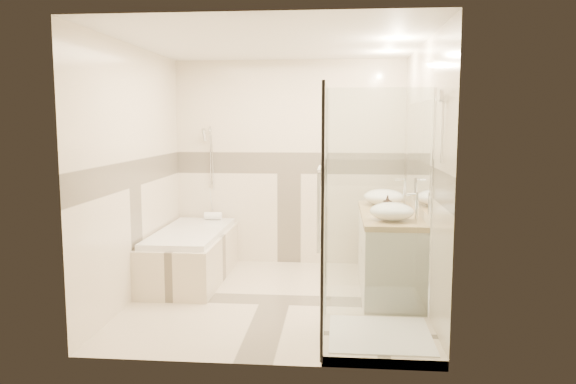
# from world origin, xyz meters

# --- Properties ---
(room) EXTENTS (2.82, 3.02, 2.52)m
(room) POSITION_xyz_m (0.06, 0.01, 1.26)
(room) COLOR beige
(room) RESTS_ON ground
(bathtub) EXTENTS (0.75, 1.70, 0.56)m
(bathtub) POSITION_xyz_m (-1.02, 0.65, 0.31)
(bathtub) COLOR beige
(bathtub) RESTS_ON ground
(vanity) EXTENTS (0.58, 1.62, 0.85)m
(vanity) POSITION_xyz_m (1.12, 0.30, 0.43)
(vanity) COLOR silver
(vanity) RESTS_ON ground
(shower_enclosure) EXTENTS (0.96, 0.93, 2.04)m
(shower_enclosure) POSITION_xyz_m (0.83, -0.97, 0.51)
(shower_enclosure) COLOR beige
(shower_enclosure) RESTS_ON ground
(vessel_sink_near) EXTENTS (0.44, 0.44, 0.18)m
(vessel_sink_near) POSITION_xyz_m (1.10, 0.79, 0.94)
(vessel_sink_near) COLOR white
(vessel_sink_near) RESTS_ON vanity
(vessel_sink_far) EXTENTS (0.41, 0.41, 0.16)m
(vessel_sink_far) POSITION_xyz_m (1.10, -0.16, 0.93)
(vessel_sink_far) COLOR white
(vessel_sink_far) RESTS_ON vanity
(faucet_near) EXTENTS (0.12, 0.03, 0.30)m
(faucet_near) POSITION_xyz_m (1.32, 0.79, 1.02)
(faucet_near) COLOR silver
(faucet_near) RESTS_ON vanity
(faucet_far) EXTENTS (0.11, 0.03, 0.26)m
(faucet_far) POSITION_xyz_m (1.32, -0.16, 1.00)
(faucet_far) COLOR silver
(faucet_far) RESTS_ON vanity
(amenity_bottle_a) EXTENTS (0.09, 0.09, 0.17)m
(amenity_bottle_a) POSITION_xyz_m (1.10, 0.31, 0.94)
(amenity_bottle_a) COLOR black
(amenity_bottle_a) RESTS_ON vanity
(amenity_bottle_b) EXTENTS (0.13, 0.13, 0.15)m
(amenity_bottle_b) POSITION_xyz_m (1.10, 0.32, 0.93)
(amenity_bottle_b) COLOR black
(amenity_bottle_b) RESTS_ON vanity
(folded_towels) EXTENTS (0.23, 0.32, 0.09)m
(folded_towels) POSITION_xyz_m (1.10, 1.02, 0.90)
(folded_towels) COLOR white
(folded_towels) RESTS_ON vanity
(rolled_towel) EXTENTS (0.21, 0.09, 0.09)m
(rolled_towel) POSITION_xyz_m (-0.92, 1.32, 0.61)
(rolled_towel) COLOR white
(rolled_towel) RESTS_ON bathtub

